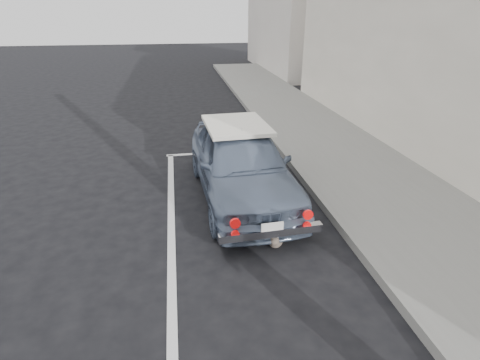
% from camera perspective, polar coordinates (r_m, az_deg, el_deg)
% --- Properties ---
extents(sidewalk, '(2.80, 40.00, 0.15)m').
position_cam_1_polar(sidewalk, '(6.70, 27.55, -7.53)').
color(sidewalk, slate).
rests_on(sidewalk, ground).
extents(pline_front, '(3.00, 0.12, 0.01)m').
position_cam_1_polar(pline_front, '(9.57, -2.11, 4.28)').
color(pline_front, silver).
rests_on(pline_front, ground).
extents(pline_side, '(0.12, 7.00, 0.01)m').
position_cam_1_polar(pline_side, '(6.34, -10.43, -7.44)').
color(pline_side, silver).
rests_on(pline_side, ground).
extents(retro_coupe, '(1.84, 4.14, 1.38)m').
position_cam_1_polar(retro_coupe, '(7.05, 0.14, 2.72)').
color(retro_coupe, slate).
rests_on(retro_coupe, ground).
extents(cat, '(0.34, 0.48, 0.27)m').
position_cam_1_polar(cat, '(5.80, 5.46, -8.98)').
color(cat, brown).
rests_on(cat, ground).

